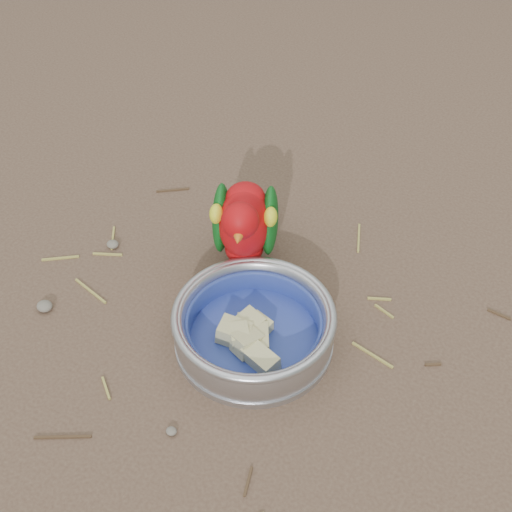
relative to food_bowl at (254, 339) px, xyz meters
The scene contains 6 objects.
ground 0.10m from the food_bowl, 82.47° to the right, with size 60.00×60.00×0.00m, color brown.
food_bowl is the anchor object (origin of this frame).
bowl_wall 0.03m from the food_bowl, ahead, with size 0.21×0.21×0.04m, color #B2B2BA, non-canonical shape.
fruit_wedges 0.02m from the food_bowl, ahead, with size 0.13×0.13×0.03m, color #C6BF83, non-canonical shape.
lory_parrot 0.16m from the food_bowl, 124.27° to the left, with size 0.09×0.20×0.16m, color #AE090D, non-canonical shape.
ground_debris 0.05m from the food_bowl, 32.31° to the right, with size 0.90×0.80×0.01m, color #AA9E49, non-canonical shape.
Camera 1 is at (0.28, -0.44, 0.75)m, focal length 50.00 mm.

